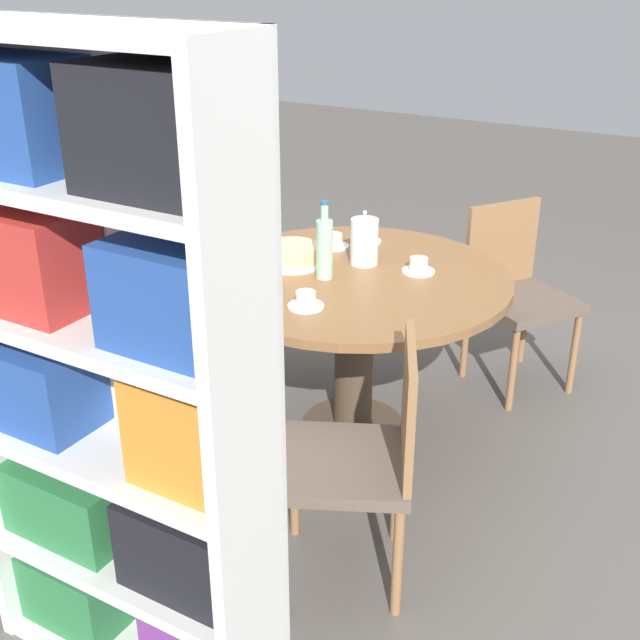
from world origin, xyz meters
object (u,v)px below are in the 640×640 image
Objects in this scene: cake_main at (292,255)px; cup_b at (366,237)px; chair_b at (516,290)px; water_bottle at (324,247)px; cup_a at (419,266)px; chair_a at (362,455)px; coffee_pot at (364,240)px; chair_c at (191,287)px; cup_c at (334,242)px; cup_d at (306,301)px; bookshelf at (117,394)px.

cake_main is 1.93× the size of cup_b.
chair_b reaches higher than cake_main.
cup_a is (-0.30, -0.25, -0.11)m from water_bottle.
coffee_pot reaches higher than chair_a.
cup_c is at bearing -156.07° from chair_c.
cup_b is at bearing -109.23° from cake_main.
cup_d is at bearing 68.01° from cup_a.
water_bottle is 2.34× the size of cup_d.
cake_main is 0.45m from cup_d.
cup_a is 1.00× the size of cup_c.
cup_b is at bearing -79.62° from cup_d.
cup_b is at bearing -32.50° from cup_a.
cup_b is (0.60, 0.40, 0.28)m from chair_b.
coffee_pot is at bearing -178.36° from chair_a.
chair_a is 1.00× the size of chair_c.
bookshelf is at bearing 103.89° from cake_main.
cup_c is (0.68, -1.04, 0.28)m from chair_a.
bookshelf reaches higher than cup_b.
chair_a is 1.01m from cup_a.
cup_b is (0.59, -1.17, 0.28)m from chair_a.
cup_a is (-1.11, -0.11, 0.28)m from chair_c.
chair_a is 3.73× the size of coffee_pot.
cup_a is (-0.15, -1.57, -0.14)m from bookshelf.
chair_a reaches higher than cup_c.
cup_a is at bearing -167.43° from chair_b.
cake_main is at bearing -179.67° from chair_c.
water_bottle reaches higher than coffee_pot.
cake_main is at bearing -51.57° from cup_d.
chair_a is 0.85m from bookshelf.
cup_d is (-0.28, 0.35, -0.02)m from cake_main.
chair_b reaches higher than cup_a.
chair_b is 1.28m from cup_d.
chair_a is at bearing -146.62° from chair_b.
water_bottle is (0.54, -0.70, 0.39)m from chair_a.
coffee_pot is at bearing -106.02° from water_bottle.
coffee_pot is at bearing -87.47° from cup_d.
bookshelf is at bearing 84.46° from cup_a.
water_bottle reaches higher than cup_d.
chair_b is 0.91m from cup_c.
coffee_pot is 0.88× the size of cake_main.
chair_b is 0.77m from cup_b.
chair_c is at bearing 5.97° from coffee_pot.
cup_a is 0.42m from cup_b.
coffee_pot is 0.25m from cup_a.
cup_b is 1.00× the size of cup_d.
cup_a is at bearing -174.41° from coffee_pot.
cake_main is at bearing 79.88° from cup_c.
cake_main reaches higher than cup_d.
water_bottle is at bearing 96.44° from bookshelf.
chair_c is at bearing 24.32° from cup_b.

